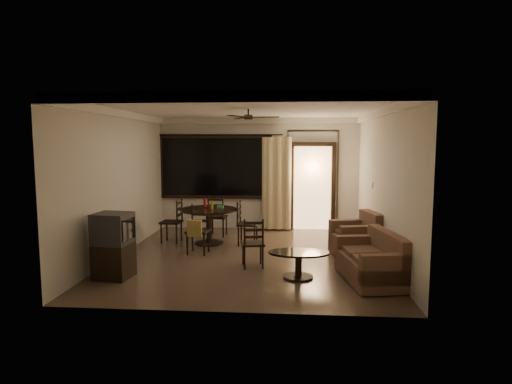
# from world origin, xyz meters

# --- Properties ---
(ground) EXTENTS (5.50, 5.50, 0.00)m
(ground) POSITION_xyz_m (0.00, 0.00, 0.00)
(ground) COLOR #7F6651
(ground) RESTS_ON ground
(room_shell) EXTENTS (5.50, 6.70, 5.50)m
(room_shell) POSITION_xyz_m (0.59, 1.77, 1.83)
(room_shell) COLOR beige
(room_shell) RESTS_ON ground
(dining_table) EXTENTS (1.23, 1.23, 0.99)m
(dining_table) POSITION_xyz_m (-0.95, 1.00, 0.60)
(dining_table) COLOR black
(dining_table) RESTS_ON ground
(dining_chair_west) EXTENTS (0.45, 0.45, 0.95)m
(dining_chair_west) POSITION_xyz_m (-1.79, 1.06, 0.28)
(dining_chair_west) COLOR black
(dining_chair_west) RESTS_ON ground
(dining_chair_east) EXTENTS (0.45, 0.45, 0.95)m
(dining_chair_east) POSITION_xyz_m (-0.12, 0.94, 0.28)
(dining_chair_east) COLOR black
(dining_chair_east) RESTS_ON ground
(dining_chair_south) EXTENTS (0.45, 0.50, 0.95)m
(dining_chair_south) POSITION_xyz_m (-1.02, 0.15, 0.31)
(dining_chair_south) COLOR black
(dining_chair_south) RESTS_ON ground
(dining_chair_north) EXTENTS (0.45, 0.45, 0.95)m
(dining_chair_north) POSITION_xyz_m (-0.90, 1.79, 0.28)
(dining_chair_north) COLOR black
(dining_chair_north) RESTS_ON ground
(tv_cabinet) EXTENTS (0.61, 0.56, 1.06)m
(tv_cabinet) POSITION_xyz_m (-2.05, -1.47, 0.53)
(tv_cabinet) COLOR black
(tv_cabinet) RESTS_ON ground
(sofa) EXTENTS (0.98, 1.53, 0.76)m
(sofa) POSITION_xyz_m (2.10, -1.32, 0.30)
(sofa) COLOR #3E201D
(sofa) RESTS_ON ground
(armchair) EXTENTS (0.98, 0.98, 0.83)m
(armchair) POSITION_xyz_m (2.10, 0.21, 0.34)
(armchair) COLOR #3E201D
(armchair) RESTS_ON ground
(coffee_table) EXTENTS (0.98, 0.59, 0.43)m
(coffee_table) POSITION_xyz_m (0.93, -1.25, 0.29)
(coffee_table) COLOR black
(coffee_table) RESTS_ON ground
(side_chair) EXTENTS (0.45, 0.45, 0.88)m
(side_chair) POSITION_xyz_m (0.14, -0.70, 0.26)
(side_chair) COLOR black
(side_chair) RESTS_ON ground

